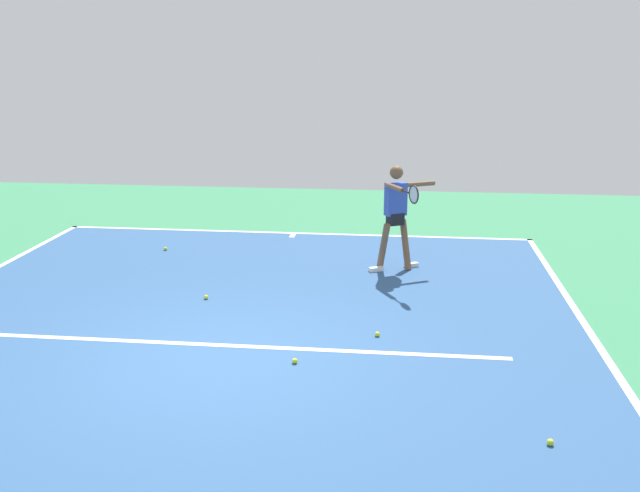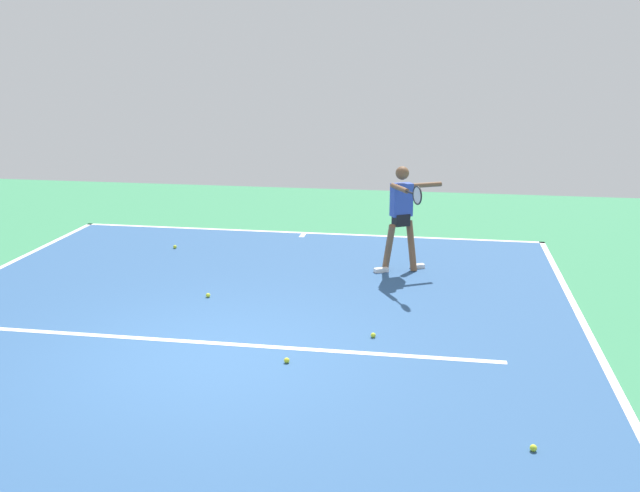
% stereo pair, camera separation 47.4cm
% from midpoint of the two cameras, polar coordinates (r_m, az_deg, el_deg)
% --- Properties ---
extents(ground_plane, '(22.15, 22.15, 0.00)m').
position_cam_midpoint_polar(ground_plane, '(8.82, -7.22, -8.70)').
color(ground_plane, '#388456').
extents(court_surface, '(9.38, 12.52, 0.00)m').
position_cam_midpoint_polar(court_surface, '(8.82, -7.22, -8.69)').
color(court_surface, '#2D5484').
rests_on(court_surface, ground_plane).
extents(court_line_baseline_near, '(9.38, 0.10, 0.01)m').
position_cam_midpoint_polar(court_line_baseline_near, '(14.56, -0.30, 1.05)').
color(court_line_baseline_near, white).
rests_on(court_line_baseline_near, ground_plane).
extents(court_line_sideline_left, '(0.10, 12.52, 0.01)m').
position_cam_midpoint_polar(court_line_sideline_left, '(8.78, 23.76, -10.03)').
color(court_line_sideline_left, white).
rests_on(court_line_sideline_left, ground_plane).
extents(court_line_service, '(7.04, 0.10, 0.01)m').
position_cam_midpoint_polar(court_line_service, '(9.18, -6.48, -7.67)').
color(court_line_service, white).
rests_on(court_line_service, ground_plane).
extents(court_line_centre_mark, '(0.10, 0.30, 0.01)m').
position_cam_midpoint_polar(court_line_centre_mark, '(14.37, -0.44, 0.86)').
color(court_line_centre_mark, white).
rests_on(court_line_centre_mark, ground_plane).
extents(tennis_player, '(1.07, 1.38, 1.77)m').
position_cam_midpoint_polar(tennis_player, '(11.91, 7.67, 2.70)').
color(tennis_player, brown).
rests_on(tennis_player, ground_plane).
extents(tennis_ball_near_player, '(0.07, 0.07, 0.07)m').
position_cam_midpoint_polar(tennis_ball_near_player, '(10.86, -7.60, -3.89)').
color(tennis_ball_near_player, '#CCE033').
rests_on(tennis_ball_near_player, ground_plane).
extents(tennis_ball_near_service_line, '(0.07, 0.07, 0.07)m').
position_cam_midpoint_polar(tennis_ball_near_service_line, '(13.62, -10.42, -0.07)').
color(tennis_ball_near_service_line, '#CCE033').
rests_on(tennis_ball_near_service_line, ground_plane).
extents(tennis_ball_by_sideline, '(0.07, 0.07, 0.07)m').
position_cam_midpoint_polar(tennis_ball_by_sideline, '(8.58, -1.04, -9.04)').
color(tennis_ball_by_sideline, yellow).
rests_on(tennis_ball_by_sideline, ground_plane).
extents(tennis_ball_centre_court, '(0.07, 0.07, 0.07)m').
position_cam_midpoint_polar(tennis_ball_centre_court, '(7.20, 18.39, -14.93)').
color(tennis_ball_centre_court, '#CCE033').
rests_on(tennis_ball_centre_court, ground_plane).
extents(tennis_ball_by_baseline, '(0.07, 0.07, 0.07)m').
position_cam_midpoint_polar(tennis_ball_by_baseline, '(9.34, 5.69, -7.04)').
color(tennis_ball_by_baseline, '#CCE033').
rests_on(tennis_ball_by_baseline, ground_plane).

